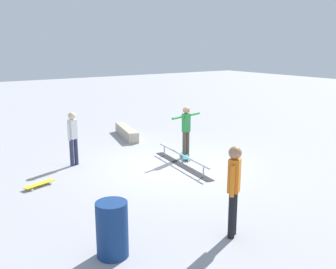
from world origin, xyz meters
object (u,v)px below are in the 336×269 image
Objects in this scene: bystander_white_shirt at (73,136)px; trash_bin at (112,229)px; skate_ledge at (127,132)px; bystander_orange_shirt at (234,186)px; skater_main at (186,128)px; skateboard_main at (185,156)px; loose_skateboard_yellow at (39,184)px; grind_rail at (182,161)px.

trash_bin is (-5.14, 1.31, -0.41)m from bystander_white_shirt.
skate_ledge is 8.32m from bystander_orange_shirt.
bystander_white_shirt is at bearing 147.00° from skater_main.
bystander_white_shirt is at bearing 97.95° from skateboard_main.
trash_bin reaches higher than skate_ledge.
skater_main reaches higher than trash_bin.
skate_ledge is 5.54m from loose_skateboard_yellow.
bystander_white_shirt reaches higher than grind_rail.
bystander_orange_shirt reaches higher than skate_ledge.
skate_ledge is 2.70× the size of loose_skateboard_yellow.
bystander_orange_shirt is (-8.00, 2.13, 0.78)m from skate_ledge.
trash_bin is at bearing 150.07° from skate_ledge.
grind_rail is at bearing -53.70° from bystander_white_shirt.
loose_skateboard_yellow is (0.62, 3.95, -0.08)m from grind_rail.
bystander_white_shirt is at bearing 22.39° from loose_skateboard_yellow.
bystander_orange_shirt is (-5.76, -0.82, 0.08)m from bystander_white_shirt.
skateboard_main is at bearing 28.18° from bystander_orange_shirt.
skateboard_main is (-0.13, 0.12, -0.85)m from skater_main.
skater_main is at bearing -175.29° from skate_ledge.
skateboard_main is at bearing -48.71° from trash_bin.
grind_rail reaches higher than loose_skateboard_yellow.
trash_bin is at bearing 128.99° from bystander_orange_shirt.
bystander_orange_shirt is (-4.49, 2.28, 0.89)m from skateboard_main.
grind_rail is at bearing 166.87° from skateboard_main.
grind_rail is 4.09m from skate_ledge.
skate_ledge is at bearing 19.13° from bystander_white_shirt.
skater_main is (0.69, -0.65, 0.78)m from grind_rail.
skater_main is at bearing -36.25° from grind_rail.
grind_rail is 1.23m from skater_main.
bystander_orange_shirt is at bearing -82.84° from loose_skateboard_yellow.
trash_bin is (-4.00, 4.53, -0.45)m from skater_main.
skate_ledge is (4.08, -0.37, 0.04)m from grind_rail.
bystander_orange_shirt is at bearing 163.06° from grind_rail.
bystander_orange_shirt is 2.08× the size of loose_skateboard_yellow.
skateboard_main is (0.56, -0.53, -0.08)m from grind_rail.
skate_ledge is 3.77m from bystander_white_shirt.
trash_bin is at bearing -122.58° from bystander_white_shirt.
loose_skateboard_yellow is (-1.21, 1.39, -0.81)m from bystander_white_shirt.
trash_bin is (-7.39, 4.25, 0.29)m from skate_ledge.
bystander_white_shirt is at bearing 63.19° from bystander_orange_shirt.
skater_main is 2.01× the size of skateboard_main.
skater_main is 4.68m from loose_skateboard_yellow.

